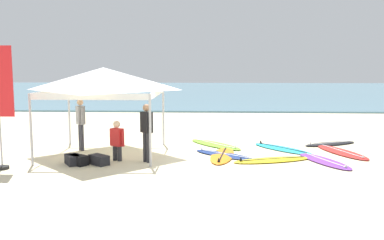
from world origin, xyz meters
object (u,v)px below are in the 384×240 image
(banner_flag, at_px, (3,112))
(surfboard_cyan, at_px, (282,149))
(surfboard_yellow, at_px, (272,160))
(surfboard_purple, at_px, (324,161))
(surfboard_black, at_px, (330,144))
(surfboard_navy, at_px, (224,155))
(gear_bag_by_pole, at_px, (99,160))
(surfboard_lime, at_px, (215,144))
(canopy_tent, at_px, (104,79))
(surfboard_orange, at_px, (222,155))
(surfboard_red, at_px, (342,152))
(gear_bag_near_tent, at_px, (78,160))
(person_black, at_px, (147,129))
(person_grey, at_px, (81,121))
(gear_bag_on_sand, at_px, (72,160))
(person_red, at_px, (117,139))

(banner_flag, bearing_deg, surfboard_cyan, 21.22)
(surfboard_yellow, xyz_separation_m, surfboard_purple, (1.51, -0.08, 0.00))
(surfboard_black, distance_m, surfboard_navy, 4.33)
(banner_flag, xyz_separation_m, gear_bag_by_pole, (2.41, 0.63, -1.43))
(banner_flag, bearing_deg, surfboard_lime, 33.07)
(canopy_tent, bearing_deg, surfboard_orange, -4.09)
(surfboard_yellow, height_order, surfboard_black, same)
(surfboard_red, distance_m, surfboard_cyan, 1.90)
(gear_bag_near_tent, bearing_deg, gear_bag_by_pole, 3.64)
(person_black, bearing_deg, person_grey, 145.81)
(surfboard_cyan, relative_size, banner_flag, 0.68)
(surfboard_yellow, height_order, person_black, person_black)
(gear_bag_by_pole, bearing_deg, surfboard_cyan, 23.87)
(surfboard_red, bearing_deg, surfboard_lime, 164.45)
(surfboard_lime, bearing_deg, gear_bag_near_tent, -141.34)
(gear_bag_near_tent, bearing_deg, surfboard_lime, 38.66)
(gear_bag_near_tent, bearing_deg, surfboard_cyan, 22.10)
(surfboard_orange, distance_m, surfboard_black, 4.44)
(gear_bag_near_tent, distance_m, gear_bag_on_sand, 0.18)
(person_red, bearing_deg, surfboard_cyan, 20.42)
(surfboard_red, relative_size, gear_bag_on_sand, 4.45)
(surfboard_black, bearing_deg, person_red, -157.59)
(person_black, bearing_deg, surfboard_red, 14.57)
(surfboard_red, relative_size, person_grey, 1.56)
(surfboard_black, xyz_separation_m, person_grey, (-8.54, -1.39, 0.95))
(surfboard_black, relative_size, gear_bag_by_pole, 3.59)
(surfboard_navy, distance_m, person_grey, 4.86)
(surfboard_navy, bearing_deg, canopy_tent, 177.74)
(surfboard_orange, bearing_deg, surfboard_navy, 65.80)
(surfboard_yellow, relative_size, gear_bag_near_tent, 4.27)
(surfboard_lime, height_order, surfboard_red, same)
(surfboard_cyan, height_order, surfboard_orange, same)
(surfboard_black, relative_size, surfboard_navy, 1.01)
(canopy_tent, relative_size, surfboard_yellow, 1.37)
(person_grey, height_order, gear_bag_on_sand, person_grey)
(person_black, relative_size, gear_bag_by_pole, 2.85)
(banner_flag, relative_size, gear_bag_by_pole, 5.67)
(canopy_tent, distance_m, surfboard_orange, 4.42)
(surfboard_yellow, distance_m, surfboard_cyan, 1.85)
(person_red, bearing_deg, surfboard_red, 11.59)
(surfboard_orange, bearing_deg, person_black, -158.72)
(gear_bag_near_tent, bearing_deg, surfboard_red, 14.15)
(surfboard_cyan, relative_size, gear_bag_near_tent, 3.84)
(person_grey, xyz_separation_m, gear_bag_near_tent, (0.52, -2.09, -0.85))
(surfboard_lime, distance_m, person_grey, 4.68)
(surfboard_lime, height_order, surfboard_purple, same)
(surfboard_yellow, bearing_deg, surfboard_black, 48.65)
(surfboard_purple, distance_m, gear_bag_on_sand, 7.32)
(surfboard_orange, xyz_separation_m, person_grey, (-4.66, 0.78, 0.95))
(surfboard_cyan, xyz_separation_m, surfboard_purple, (0.95, -1.84, 0.00))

